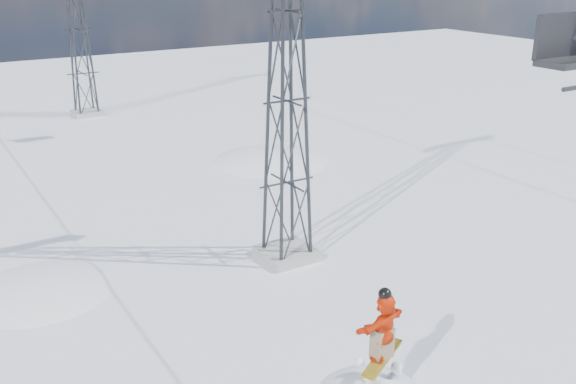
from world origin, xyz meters
name	(u,v)px	position (x,y,z in m)	size (l,w,h in m)	color
snow_terrain	(63,353)	(-4.77, 21.24, -9.59)	(39.00, 37.00, 22.00)	white
lift_tower_near	(287,102)	(0.80, 8.00, 5.47)	(5.20, 1.80, 11.43)	#999999
lift_tower_far	(78,30)	(0.80, 33.00, 5.47)	(5.20, 1.80, 11.43)	#999999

